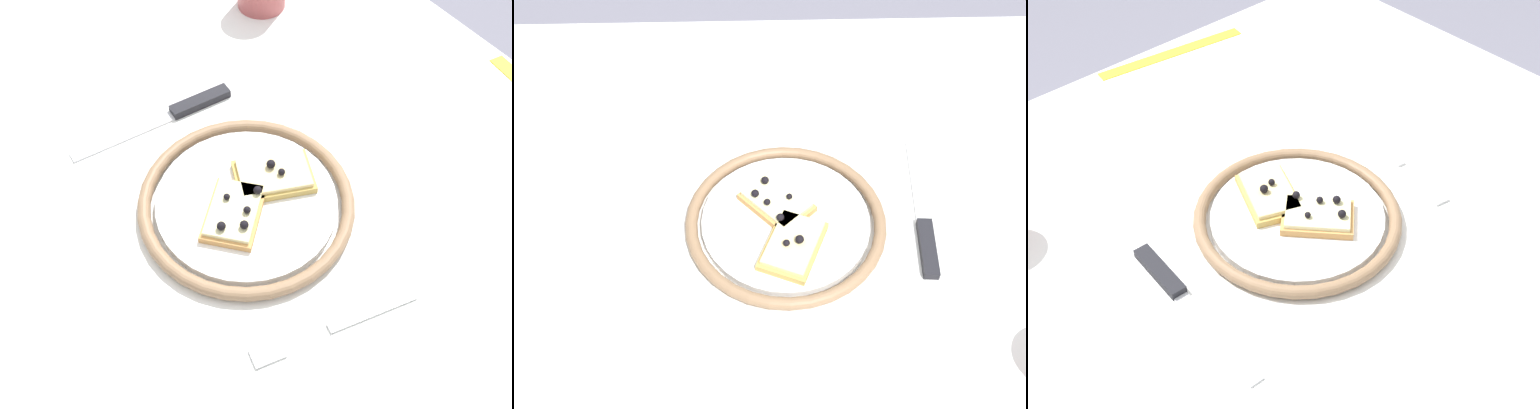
% 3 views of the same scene
% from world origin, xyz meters
% --- Properties ---
extents(ground_plane, '(6.00, 6.00, 0.00)m').
position_xyz_m(ground_plane, '(0.00, 0.00, 0.00)').
color(ground_plane, slate).
extents(dining_table, '(1.12, 0.95, 0.73)m').
position_xyz_m(dining_table, '(0.00, 0.00, 0.65)').
color(dining_table, white).
rests_on(dining_table, ground_plane).
extents(plate, '(0.27, 0.27, 0.02)m').
position_xyz_m(plate, '(-0.02, 0.01, 0.73)').
color(plate, white).
rests_on(plate, dining_table).
extents(pizza_slice_near, '(0.11, 0.11, 0.03)m').
position_xyz_m(pizza_slice_near, '(-0.04, 0.04, 0.75)').
color(pizza_slice_near, tan).
rests_on(pizza_slice_near, plate).
extents(pizza_slice_far, '(0.10, 0.12, 0.03)m').
position_xyz_m(pizza_slice_far, '(-0.02, -0.04, 0.75)').
color(pizza_slice_far, tan).
rests_on(pizza_slice_far, plate).
extents(knife, '(0.03, 0.24, 0.01)m').
position_xyz_m(knife, '(0.16, -0.00, 0.73)').
color(knife, silver).
rests_on(knife, dining_table).
extents(fork, '(0.06, 0.20, 0.00)m').
position_xyz_m(fork, '(-0.21, 0.02, 0.73)').
color(fork, silver).
rests_on(fork, dining_table).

